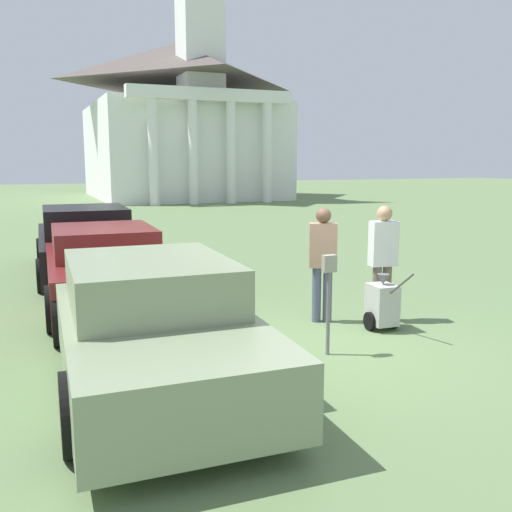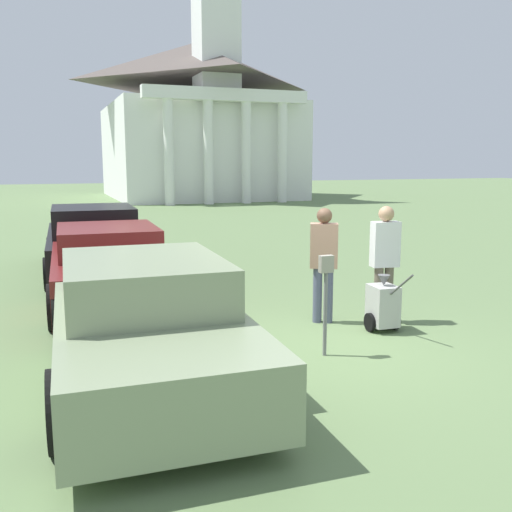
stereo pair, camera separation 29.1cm
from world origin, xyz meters
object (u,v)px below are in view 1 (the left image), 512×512
Objects in this scene: parked_car_black at (86,244)px; church at (181,117)px; parked_car_sage at (149,322)px; person_supervisor at (383,255)px; parked_car_maroon at (104,268)px; person_worker at (323,257)px; parking_meter at (329,286)px; equipment_cart at (382,304)px.

church is (9.21, 25.79, 4.77)m from parked_car_black.
person_supervisor is (3.89, 1.01, 0.37)m from parked_car_sage.
parked_car_maroon is 0.23× the size of church.
person_worker is (2.99, 1.31, 0.35)m from parked_car_sage.
parked_car_maroon is 4.47m from parking_meter.
person_supervisor is 32.15m from church.
parked_car_black reaches higher than parking_meter.
parked_car_sage reaches higher than parking_meter.
parked_car_sage is at bearing 178.04° from parking_meter.
person_worker reaches higher than parked_car_black.
church reaches higher than equipment_cart.
parking_meter reaches higher than equipment_cart.
person_worker reaches higher than parking_meter.
parking_meter is 0.72× the size of person_supervisor.
person_supervisor reaches higher than parked_car_sage.
parked_car_black is at bearing -34.38° from person_worker.
church is at bearing 75.89° from parked_car_sage.
parked_car_maroon reaches higher than parking_meter.
parked_car_sage is 3.74m from parked_car_maroon.
person_worker is at bearing -37.25° from parked_car_maroon.
parked_car_sage is 4.04m from person_supervisor.
person_worker reaches higher than parked_car_maroon.
person_worker is at bearing -9.70° from person_supervisor.
equipment_cart is 32.69m from church.
church reaches higher than parked_car_maroon.
church is (5.59, 31.81, 5.08)m from equipment_cart.
parked_car_black is at bearing 124.62° from equipment_cart.
church is (9.21, 32.41, 4.79)m from parked_car_sage.
parked_car_maroon is at bearing 142.76° from equipment_cart.
person_worker is at bearing -101.31° from church.
parked_car_maroon is at bearing 121.22° from parking_meter.
person_worker is 0.09× the size of church.
person_worker is (2.99, -5.32, 0.34)m from parked_car_black.
church reaches higher than parked_car_sage.
person_supervisor is 0.82m from equipment_cart.
church is at bearing 78.01° from parking_meter.
parked_car_maroon is at bearing -88.24° from parked_car_black.
equipment_cart is (0.63, -0.71, -0.64)m from person_worker.
person_supervisor is (3.89, -5.62, 0.36)m from parked_car_black.
parked_car_maroon is 2.89m from parked_car_black.
church reaches higher than parking_meter.
parked_car_black is at bearing 91.76° from parked_car_sage.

